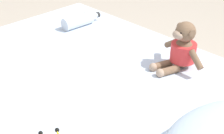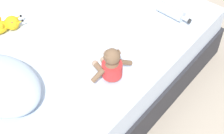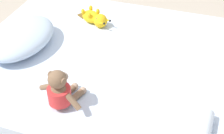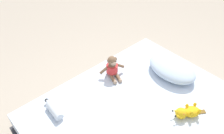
{
  "view_description": "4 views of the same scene",
  "coord_description": "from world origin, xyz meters",
  "px_view_note": "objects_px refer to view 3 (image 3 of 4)",
  "views": [
    {
      "loc": [
        0.76,
        0.94,
        1.3
      ],
      "look_at": [
        -0.19,
        -0.04,
        0.51
      ],
      "focal_mm": 55.29,
      "sensor_mm": 36.0,
      "label": 1
    },
    {
      "loc": [
        -1.37,
        1.19,
        2.01
      ],
      "look_at": [
        -0.51,
        0.13,
        0.55
      ],
      "focal_mm": 55.17,
      "sensor_mm": 36.0,
      "label": 2
    },
    {
      "loc": [
        -1.53,
        -0.49,
        1.65
      ],
      "look_at": [
        -0.18,
        -0.05,
        0.52
      ],
      "focal_mm": 50.09,
      "sensor_mm": 36.0,
      "label": 3
    },
    {
      "loc": [
        0.83,
        -1.06,
        2.08
      ],
      "look_at": [
        -0.51,
        0.13,
        0.55
      ],
      "focal_mm": 36.08,
      "sensor_mm": 36.0,
      "label": 4
    }
  ],
  "objects_px": {
    "glass_bottle": "(204,129)",
    "plush_monkey": "(61,91)",
    "pillow": "(21,37)",
    "bed": "(114,83)",
    "plush_yellow_creature": "(95,18)"
  },
  "relations": [
    {
      "from": "bed",
      "to": "plush_monkey",
      "type": "xyz_separation_m",
      "value": [
        -0.49,
        0.13,
        0.33
      ]
    },
    {
      "from": "plush_monkey",
      "to": "glass_bottle",
      "type": "height_order",
      "value": "plush_monkey"
    },
    {
      "from": "pillow",
      "to": "glass_bottle",
      "type": "xyz_separation_m",
      "value": [
        -0.37,
        -1.21,
        -0.04
      ]
    },
    {
      "from": "bed",
      "to": "pillow",
      "type": "bearing_deg",
      "value": 98.35
    },
    {
      "from": "pillow",
      "to": "glass_bottle",
      "type": "height_order",
      "value": "pillow"
    },
    {
      "from": "pillow",
      "to": "plush_monkey",
      "type": "distance_m",
      "value": 0.63
    },
    {
      "from": "pillow",
      "to": "plush_yellow_creature",
      "type": "xyz_separation_m",
      "value": [
        0.43,
        -0.35,
        -0.03
      ]
    },
    {
      "from": "glass_bottle",
      "to": "plush_monkey",
      "type": "bearing_deg",
      "value": 92.74
    },
    {
      "from": "glass_bottle",
      "to": "plush_yellow_creature",
      "type": "bearing_deg",
      "value": 46.91
    },
    {
      "from": "bed",
      "to": "plush_yellow_creature",
      "type": "bearing_deg",
      "value": 37.05
    },
    {
      "from": "plush_monkey",
      "to": "glass_bottle",
      "type": "xyz_separation_m",
      "value": [
        0.03,
        -0.73,
        -0.06
      ]
    },
    {
      "from": "bed",
      "to": "plush_yellow_creature",
      "type": "distance_m",
      "value": 0.51
    },
    {
      "from": "bed",
      "to": "plush_monkey",
      "type": "relative_size",
      "value": 6.8
    },
    {
      "from": "glass_bottle",
      "to": "bed",
      "type": "bearing_deg",
      "value": 52.5
    },
    {
      "from": "pillow",
      "to": "glass_bottle",
      "type": "bearing_deg",
      "value": -106.98
    }
  ]
}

